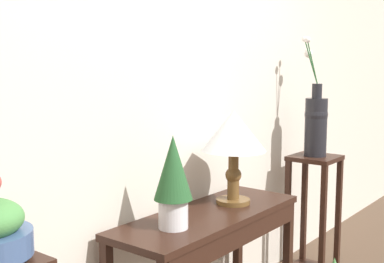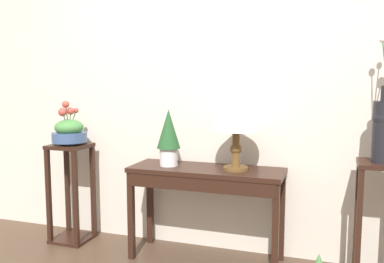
% 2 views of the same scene
% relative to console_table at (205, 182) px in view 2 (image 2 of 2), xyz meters
% --- Properties ---
extents(back_wall_with_art, '(9.00, 0.10, 2.80)m').
position_rel_console_table_xyz_m(back_wall_with_art, '(-0.04, 0.32, 0.78)').
color(back_wall_with_art, beige).
rests_on(back_wall_with_art, ground).
extents(console_table, '(1.16, 0.41, 0.72)m').
position_rel_console_table_xyz_m(console_table, '(0.00, 0.00, 0.00)').
color(console_table, black).
rests_on(console_table, ground).
extents(table_lamp, '(0.35, 0.35, 0.51)m').
position_rel_console_table_xyz_m(table_lamp, '(0.22, 0.02, 0.48)').
color(table_lamp, brown).
rests_on(table_lamp, console_table).
extents(potted_plant_on_console, '(0.18, 0.18, 0.44)m').
position_rel_console_table_xyz_m(potted_plant_on_console, '(-0.30, 0.01, 0.35)').
color(potted_plant_on_console, silver).
rests_on(potted_plant_on_console, console_table).
extents(pedestal_stand_left, '(0.31, 0.31, 0.84)m').
position_rel_console_table_xyz_m(pedestal_stand_left, '(-1.21, 0.03, -0.20)').
color(pedestal_stand_left, black).
rests_on(pedestal_stand_left, ground).
extents(planter_bowl_wide_left, '(0.29, 0.29, 0.37)m').
position_rel_console_table_xyz_m(planter_bowl_wide_left, '(-1.21, 0.03, 0.34)').
color(planter_bowl_wide_left, '#3D5684').
rests_on(planter_bowl_wide_left, pedestal_stand_left).
extents(pedestal_stand_right, '(0.31, 0.31, 0.85)m').
position_rel_console_table_xyz_m(pedestal_stand_right, '(1.21, -0.00, -0.19)').
color(pedestal_stand_right, black).
rests_on(pedestal_stand_right, ground).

